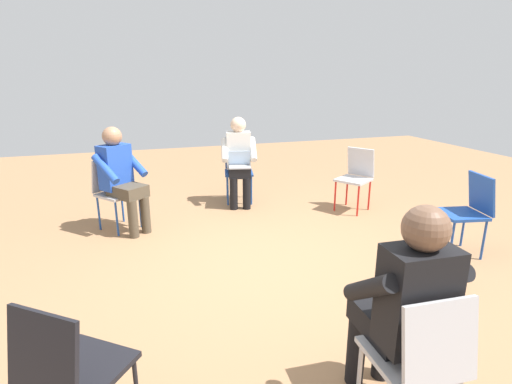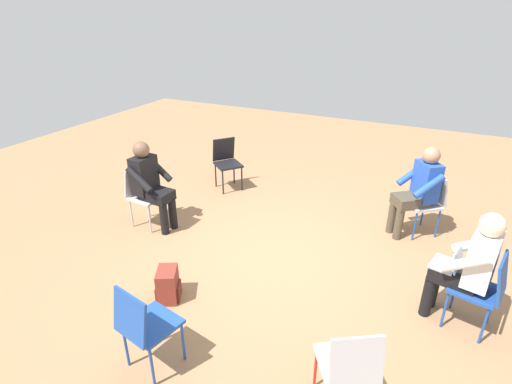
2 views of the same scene
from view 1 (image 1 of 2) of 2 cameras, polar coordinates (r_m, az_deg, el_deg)
name	(u,v)px [view 1 (image 1 of 2)]	position (r m, az deg, el deg)	size (l,w,h in m)	color
ground_plane	(279,267)	(3.97, 3.29, -10.66)	(14.00, 14.00, 0.00)	#99704C
chair_northwest	(114,188)	(5.08, -19.68, 0.48)	(0.58, 0.58, 0.85)	#B7B7BC
chair_north	(238,168)	(5.88, -2.52, 3.51)	(0.48, 0.51, 0.85)	#1E4799
chair_northeast	(356,175)	(5.62, 14.11, 2.44)	(0.58, 0.56, 0.85)	#B7B7BC
chair_east	(468,208)	(4.61, 28.08, -2.07)	(0.51, 0.47, 0.85)	#1E4799
chair_southwest	(68,369)	(2.20, -25.24, -21.93)	(0.58, 0.58, 0.85)	black
chair_south	(420,356)	(2.23, 22.39, -20.85)	(0.42, 0.46, 0.85)	#B7B7BC
person_with_laptop	(239,157)	(5.67, -2.46, 5.06)	(0.57, 0.58, 1.24)	black
person_in_black	(404,302)	(2.24, 20.36, -14.50)	(0.51, 0.54, 1.24)	black
person_in_blue	(121,174)	(4.90, -18.74, 2.41)	(0.63, 0.63, 1.24)	#4C4233
backpack_near_laptop_user	(427,267)	(3.93, 23.25, -9.83)	(0.34, 0.31, 0.36)	maroon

